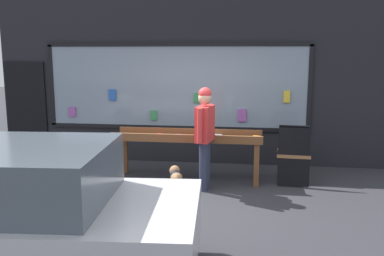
# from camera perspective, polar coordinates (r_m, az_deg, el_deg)

# --- Properties ---
(ground_plane) EXTENTS (40.00, 40.00, 0.00)m
(ground_plane) POSITION_cam_1_polar(r_m,az_deg,el_deg) (6.91, -1.92, -9.44)
(ground_plane) COLOR #2D2D33
(shopfront_facade) EXTENTS (8.43, 0.29, 3.41)m
(shopfront_facade) POSITION_cam_1_polar(r_m,az_deg,el_deg) (8.90, 0.13, 6.13)
(shopfront_facade) COLOR black
(shopfront_facade) RESTS_ON ground_plane
(display_table_main) EXTENTS (2.69, 0.67, 0.89)m
(display_table_main) POSITION_cam_1_polar(r_m,az_deg,el_deg) (7.74, -0.62, -1.71)
(display_table_main) COLOR brown
(display_table_main) RESTS_ON ground_plane
(person_browsing) EXTENTS (0.30, 0.67, 1.74)m
(person_browsing) POSITION_cam_1_polar(r_m,az_deg,el_deg) (7.12, 1.73, -0.27)
(person_browsing) COLOR #2D334C
(person_browsing) RESTS_ON ground_plane
(small_dog) EXTENTS (0.30, 0.58, 0.41)m
(small_dog) POSITION_cam_1_polar(r_m,az_deg,el_deg) (7.13, -2.16, -6.42)
(small_dog) COLOR #99724C
(small_dog) RESTS_ON ground_plane
(sandwich_board_sign) EXTENTS (0.62, 0.77, 0.99)m
(sandwich_board_sign) POSITION_cam_1_polar(r_m,az_deg,el_deg) (7.89, 13.37, -3.37)
(sandwich_board_sign) COLOR black
(sandwich_board_sign) RESTS_ON ground_plane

